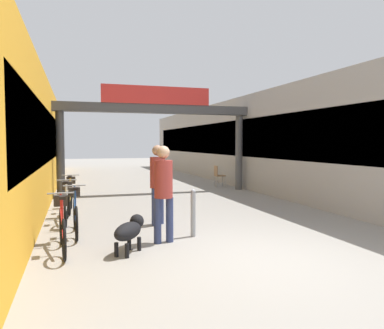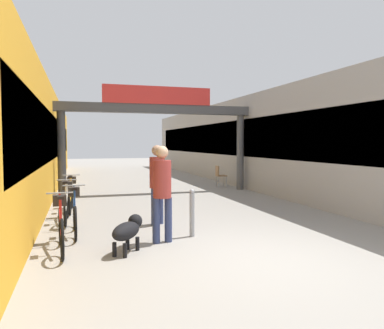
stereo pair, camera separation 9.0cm
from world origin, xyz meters
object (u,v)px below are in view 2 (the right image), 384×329
object	(u,v)px
dog_on_leash	(128,230)
bicycle_silver_third	(67,203)
bicycle_blue_second	(75,212)
pedestrian_with_dog	(162,187)
bicycle_orange_farthest	(71,195)
cafe_chair_wood_nearer	(219,174)
pedestrian_companion	(157,179)
bicycle_red_nearest	(61,225)
bollard_post_metal	(192,212)

from	to	relation	value
dog_on_leash	bicycle_silver_third	world-z (taller)	bicycle_silver_third
bicycle_blue_second	pedestrian_with_dog	bearing A→B (deg)	-37.46
bicycle_silver_third	bicycle_orange_farthest	bearing A→B (deg)	87.06
bicycle_blue_second	cafe_chair_wood_nearer	bearing A→B (deg)	49.49
dog_on_leash	pedestrian_companion	bearing A→B (deg)	65.29
pedestrian_with_dog	bicycle_silver_third	bearing A→B (deg)	125.29
bicycle_red_nearest	pedestrian_with_dog	bearing A→B (deg)	-0.47
bollard_post_metal	pedestrian_with_dog	bearing A→B (deg)	-158.08
pedestrian_with_dog	bicycle_orange_farthest	xyz separation A→B (m)	(-1.69, 3.90, -0.60)
bicycle_blue_second	bicycle_silver_third	xyz separation A→B (m)	(-0.19, 1.29, 0.00)
bicycle_red_nearest	bicycle_silver_third	xyz separation A→B (m)	(0.02, 2.47, 0.00)
bicycle_blue_second	bollard_post_metal	xyz separation A→B (m)	(2.23, -0.93, 0.05)
pedestrian_companion	bicycle_red_nearest	xyz separation A→B (m)	(-2.00, -1.51, -0.61)
pedestrian_companion	bicycle_silver_third	bearing A→B (deg)	154.15
pedestrian_with_dog	cafe_chair_wood_nearer	bearing A→B (deg)	62.14
pedestrian_with_dog	dog_on_leash	distance (m)	1.05
pedestrian_companion	bicycle_silver_third	world-z (taller)	pedestrian_companion
pedestrian_with_dog	dog_on_leash	size ratio (longest dim) A/B	2.17
bicycle_blue_second	bicycle_silver_third	bearing A→B (deg)	98.53
pedestrian_companion	bollard_post_metal	world-z (taller)	pedestrian_companion
bicycle_blue_second	pedestrian_companion	bearing A→B (deg)	10.40
pedestrian_companion	bicycle_red_nearest	world-z (taller)	pedestrian_companion
bicycle_silver_third	bollard_post_metal	world-z (taller)	bicycle_silver_third
bicycle_red_nearest	dog_on_leash	bearing A→B (deg)	-22.89
bicycle_red_nearest	bollard_post_metal	size ratio (longest dim) A/B	1.78
cafe_chair_wood_nearer	pedestrian_with_dog	bearing A→B (deg)	-117.86
dog_on_leash	cafe_chair_wood_nearer	size ratio (longest dim) A/B	0.93
bicycle_red_nearest	bicycle_orange_farthest	bearing A→B (deg)	88.56
pedestrian_companion	bicycle_blue_second	xyz separation A→B (m)	(-1.79, -0.33, -0.61)
bicycle_silver_third	bicycle_orange_farthest	distance (m)	1.42
pedestrian_companion	bicycle_red_nearest	distance (m)	2.58
bicycle_red_nearest	bicycle_blue_second	distance (m)	1.21
pedestrian_with_dog	dog_on_leash	bearing A→B (deg)	-147.04
pedestrian_companion	bicycle_orange_farthest	world-z (taller)	pedestrian_companion
dog_on_leash	bicycle_silver_third	distance (m)	3.12
bicycle_blue_second	bollard_post_metal	size ratio (longest dim) A/B	1.78
pedestrian_with_dog	bicycle_blue_second	distance (m)	2.06
bicycle_blue_second	dog_on_leash	bearing A→B (deg)	-61.98
pedestrian_companion	bicycle_orange_farthest	size ratio (longest dim) A/B	1.07
pedestrian_companion	dog_on_leash	distance (m)	2.27
bicycle_silver_third	cafe_chair_wood_nearer	xyz separation A→B (m)	(5.97, 5.47, 0.10)
bicycle_blue_second	bicycle_silver_third	world-z (taller)	same
pedestrian_with_dog	pedestrian_companion	bearing A→B (deg)	81.84
cafe_chair_wood_nearer	bollard_post_metal	bearing A→B (deg)	-114.76
dog_on_leash	bicycle_orange_farthest	world-z (taller)	bicycle_orange_farthest
bicycle_red_nearest	bollard_post_metal	world-z (taller)	bicycle_red_nearest
bicycle_red_nearest	bicycle_blue_second	bearing A→B (deg)	79.60
bollard_post_metal	cafe_chair_wood_nearer	size ratio (longest dim) A/B	1.06
pedestrian_companion	pedestrian_with_dog	bearing A→B (deg)	-98.16
bicycle_red_nearest	cafe_chair_wood_nearer	bearing A→B (deg)	52.97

